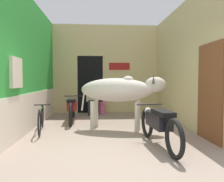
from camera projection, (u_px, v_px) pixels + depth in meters
The scene contains 10 objects.
ground_plane at pixel (118, 158), 3.66m from camera, with size 30.00×30.00×0.00m, color gray.
wall_left_shopfront at pixel (31, 66), 5.97m from camera, with size 0.25×5.13×3.49m.
wall_back_with_doorway at pixel (100, 75), 8.94m from camera, with size 4.15×0.93×3.49m.
wall_right_with_door at pixel (185, 66), 6.22m from camera, with size 0.22×5.13×3.49m.
cow at pixel (119, 90), 5.71m from camera, with size 2.27×1.16×1.47m.
motorcycle_near at pixel (159, 124), 4.30m from camera, with size 0.58×2.11×0.79m.
motorcycle_far at pixel (72, 107), 6.91m from camera, with size 0.58×2.15×0.78m.
bicycle at pixel (41, 119), 5.55m from camera, with size 0.46×1.65×0.65m.
shopkeeper_seated at pixel (92, 98), 8.13m from camera, with size 0.45×0.34×1.20m.
plastic_stool at pixel (102, 108), 8.37m from camera, with size 0.36×0.36×0.45m.
Camera 1 is at (-0.35, -3.58, 1.32)m, focal length 35.00 mm.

